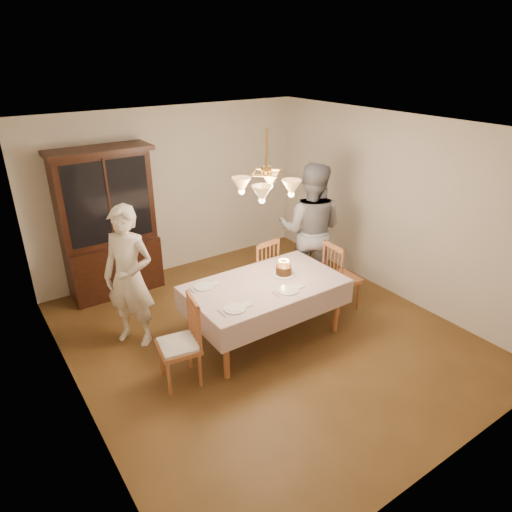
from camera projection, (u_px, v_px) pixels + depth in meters
ground at (265, 335)px, 5.86m from camera, size 5.00×5.00×0.00m
room_shell at (266, 220)px, 5.20m from camera, size 5.00×5.00×5.00m
dining_table at (265, 289)px, 5.58m from camera, size 1.90×1.10×0.76m
china_hutch at (109, 226)px, 6.52m from camera, size 1.38×0.54×2.16m
chair_far_side at (259, 274)px, 6.46m from camera, size 0.48×0.47×1.00m
chair_left_end at (179, 346)px, 4.89m from camera, size 0.49×0.50×1.00m
chair_right_end at (341, 279)px, 6.32m from camera, size 0.45×0.47×1.00m
elderly_woman at (129, 277)px, 5.42m from camera, size 0.74×0.77×1.77m
adult_in_grey at (310, 230)px, 6.57m from camera, size 1.19×1.20×1.95m
birthday_cake at (284, 271)px, 5.74m from camera, size 0.30×0.30×0.20m
place_setting_near_left at (236, 308)px, 5.00m from camera, size 0.39×0.24×0.02m
place_setting_near_right at (289, 290)px, 5.38m from camera, size 0.41×0.26×0.02m
place_setting_far_left at (205, 286)px, 5.46m from camera, size 0.38×0.24×0.02m
chandelier at (266, 186)px, 5.04m from camera, size 0.62×0.62×0.73m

